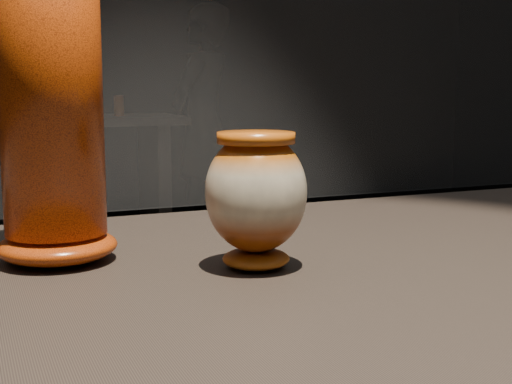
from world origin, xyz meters
TOP-DOWN VIEW (x-y plane):
  - main_vase at (-0.18, 0.04)m, footprint 0.14×0.14m
  - tall_vase at (-0.38, 0.15)m, footprint 0.17×0.17m
  - back_shelf at (-0.21, 3.65)m, footprint 2.00×0.60m
  - back_vase_mid at (-0.20, 3.64)m, footprint 0.22×0.22m
  - back_vase_right at (0.43, 3.63)m, footprint 0.06×0.06m
  - visitor at (1.07, 3.95)m, footprint 0.70×0.69m

SIDE VIEW (x-z plane):
  - back_shelf at x=-0.21m, z-range 0.19..1.09m
  - visitor at x=1.07m, z-range 0.00..1.63m
  - back_vase_right at x=0.43m, z-range 0.90..1.02m
  - main_vase at x=-0.18m, z-range 0.91..1.06m
  - back_vase_mid at x=-0.20m, z-range 0.90..1.11m
  - tall_vase at x=-0.38m, z-range 0.89..1.33m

